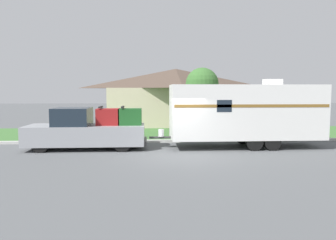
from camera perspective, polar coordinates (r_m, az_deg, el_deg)
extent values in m
plane|color=#515456|center=(14.49, 2.05, -6.22)|extent=(120.00, 120.00, 0.00)
cube|color=#ADADA8|center=(18.16, 0.88, -3.67)|extent=(80.00, 0.30, 0.14)
cube|color=#3D6B33|center=(21.77, 0.13, -2.35)|extent=(80.00, 7.00, 0.03)
cube|color=beige|center=(28.38, 1.35, 2.47)|extent=(10.95, 7.56, 3.06)
pyramid|color=#4C3D33|center=(28.37, 1.36, 7.23)|extent=(11.83, 8.16, 1.66)
cube|color=#4C3828|center=(24.68, 2.10, 0.95)|extent=(1.00, 0.06, 2.10)
cylinder|color=black|center=(16.23, -21.34, -3.82)|extent=(0.85, 0.28, 0.85)
cylinder|color=black|center=(17.83, -19.70, -3.00)|extent=(0.85, 0.28, 0.85)
cylinder|color=black|center=(15.51, -7.99, -3.92)|extent=(0.85, 0.28, 0.85)
cylinder|color=black|center=(17.17, -7.56, -3.04)|extent=(0.85, 0.28, 0.85)
cube|color=gray|center=(16.80, -18.17, -2.47)|extent=(3.25, 2.04, 0.94)
cube|color=#19232D|center=(16.57, -16.29, 0.59)|extent=(1.69, 1.88, 0.85)
cube|color=gray|center=(16.31, -8.45, -2.49)|extent=(2.43, 2.04, 0.94)
cube|color=#333333|center=(16.31, -3.96, -3.69)|extent=(0.12, 1.84, 0.20)
cube|color=maroon|center=(16.28, -10.37, 0.55)|extent=(1.12, 0.86, 0.80)
cube|color=black|center=(16.29, -11.65, 2.22)|extent=(0.10, 0.94, 0.08)
cube|color=#194C1E|center=(16.18, -6.61, 0.57)|extent=(1.12, 0.86, 0.80)
cube|color=black|center=(16.18, -7.89, 2.26)|extent=(0.10, 0.94, 0.08)
cylinder|color=black|center=(16.12, 14.84, -3.80)|extent=(0.79, 0.22, 0.79)
cylinder|color=black|center=(18.03, 12.81, -2.82)|extent=(0.79, 0.22, 0.79)
cylinder|color=black|center=(16.41, 17.73, -3.72)|extent=(0.79, 0.22, 0.79)
cylinder|color=black|center=(18.30, 15.42, -2.76)|extent=(0.79, 0.22, 0.79)
cube|color=silver|center=(16.88, 13.33, 1.46)|extent=(7.51, 2.31, 2.66)
cube|color=brown|center=(15.75, 14.58, 2.39)|extent=(7.36, 0.01, 0.14)
cube|color=#383838|center=(16.29, -1.40, -3.07)|extent=(1.08, 0.12, 0.10)
cylinder|color=silver|center=(16.26, -1.21, -2.26)|extent=(0.28, 0.28, 0.36)
cube|color=silver|center=(17.29, 17.75, 6.32)|extent=(0.80, 0.68, 0.28)
cube|color=#19232D|center=(15.39, 9.79, 2.42)|extent=(0.70, 0.01, 0.56)
cylinder|color=brown|center=(20.40, 19.67, -1.57)|extent=(0.09, 0.09, 1.15)
cube|color=#B2B2B2|center=(20.33, 19.73, 0.34)|extent=(0.48, 0.20, 0.22)
cylinder|color=brown|center=(21.78, 5.90, 0.85)|extent=(0.24, 0.24, 2.46)
sphere|color=#38662D|center=(21.72, 5.95, 6.23)|extent=(2.17, 2.17, 2.17)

